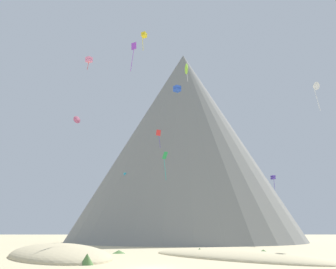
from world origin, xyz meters
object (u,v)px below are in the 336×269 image
(kite_black_low, at_px, (237,193))
(kite_lime_high, at_px, (188,69))
(bush_near_right, at_px, (200,252))
(kite_green_mid, at_px, (165,159))
(bush_low_patch, at_px, (88,259))
(kite_cyan_mid, at_px, (127,176))
(kite_rainbow_high, at_px, (78,120))
(rock_massif, at_px, (180,147))
(kite_blue_high, at_px, (178,89))
(kite_pink_high, at_px, (89,60))
(kite_white_high, at_px, (317,87))
(kite_magenta_mid, at_px, (167,162))
(bush_far_right, at_px, (264,251))
(kite_yellow_high, at_px, (145,35))
(kite_red_mid, at_px, (159,134))
(bush_mid_center, at_px, (119,252))
(kite_violet_high, at_px, (134,50))
(kite_indigo_mid, at_px, (274,178))
(kite_orange_low, at_px, (253,213))

(kite_black_low, relative_size, kite_lime_high, 0.80)
(bush_near_right, distance_m, kite_green_mid, 27.46)
(bush_low_patch, height_order, kite_green_mid, kite_green_mid)
(kite_cyan_mid, bearing_deg, bush_near_right, -94.70)
(kite_green_mid, distance_m, kite_rainbow_high, 34.55)
(bush_near_right, xyz_separation_m, kite_cyan_mid, (-13.60, 39.85, 14.60))
(rock_massif, relative_size, kite_blue_high, 37.87)
(kite_pink_high, bearing_deg, kite_white_high, -155.00)
(kite_magenta_mid, bearing_deg, kite_rainbow_high, -12.81)
(rock_massif, height_order, kite_rainbow_high, rock_massif)
(bush_far_right, distance_m, kite_green_mid, 26.20)
(bush_near_right, xyz_separation_m, kite_blue_high, (-2.10, 24.53, 30.47))
(bush_low_patch, distance_m, kite_rainbow_high, 65.81)
(kite_yellow_high, relative_size, kite_cyan_mid, 1.01)
(kite_cyan_mid, bearing_deg, kite_blue_high, -76.64)
(kite_red_mid, bearing_deg, bush_mid_center, 101.09)
(kite_red_mid, bearing_deg, kite_violet_high, 99.51)
(kite_white_high, relative_size, kite_blue_high, 3.13)
(bush_mid_center, distance_m, kite_blue_high, 37.20)
(bush_low_patch, distance_m, kite_magenta_mid, 54.66)
(bush_mid_center, bearing_deg, kite_indigo_mid, 46.36)
(kite_orange_low, xyz_separation_m, kite_magenta_mid, (-18.38, 3.92, 11.82))
(bush_near_right, xyz_separation_m, kite_lime_high, (-0.38, 17.31, 31.72))
(kite_green_mid, relative_size, kite_yellow_high, 1.45)
(kite_green_mid, bearing_deg, kite_white_high, -112.99)
(kite_magenta_mid, bearing_deg, bush_near_right, 97.36)
(kite_cyan_mid, bearing_deg, kite_magenta_mid, -29.67)
(bush_far_right, distance_m, bush_near_right, 11.59)
(kite_black_low, distance_m, kite_white_high, 31.40)
(kite_magenta_mid, xyz_separation_m, kite_black_low, (15.68, -0.23, -7.24))
(bush_mid_center, height_order, kite_lime_high, kite_lime_high)
(kite_indigo_mid, distance_m, kite_violet_high, 43.48)
(kite_rainbow_high, bearing_deg, kite_indigo_mid, -52.21)
(kite_green_mid, bearing_deg, kite_cyan_mid, 20.90)
(bush_far_right, relative_size, kite_red_mid, 0.37)
(bush_low_patch, distance_m, kite_red_mid, 47.35)
(bush_far_right, relative_size, kite_white_high, 0.28)
(bush_near_right, relative_size, kite_violet_high, 0.36)
(kite_green_mid, xyz_separation_m, kite_black_low, (15.97, 16.47, -5.00))
(kite_yellow_high, bearing_deg, kite_magenta_mid, -73.37)
(kite_pink_high, distance_m, kite_cyan_mid, 29.54)
(kite_orange_low, bearing_deg, kite_cyan_mid, -137.80)
(kite_orange_low, height_order, kite_red_mid, kite_red_mid)
(kite_magenta_mid, height_order, kite_rainbow_high, kite_rainbow_high)
(kite_violet_high, bearing_deg, bush_low_patch, -22.15)
(bush_mid_center, relative_size, kite_yellow_high, 0.48)
(kite_orange_low, relative_size, kite_pink_high, 1.38)
(kite_white_high, xyz_separation_m, kite_violet_high, (-32.11, -2.38, 5.88))
(rock_massif, relative_size, kite_green_mid, 11.69)
(bush_near_right, height_order, kite_green_mid, kite_green_mid)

